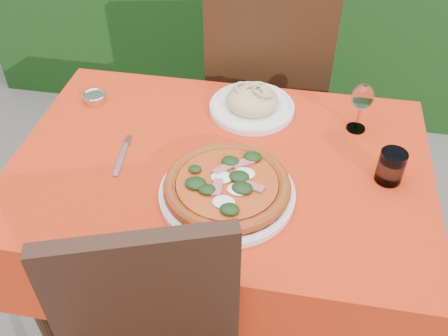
% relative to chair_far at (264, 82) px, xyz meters
% --- Properties ---
extents(ground, '(60.00, 60.00, 0.00)m').
position_rel_chair_far_xyz_m(ground, '(-0.06, -0.68, -0.61)').
color(ground, '#605B57').
rests_on(ground, ground).
extents(dining_table, '(1.26, 0.86, 0.75)m').
position_rel_chair_far_xyz_m(dining_table, '(-0.06, -0.68, -0.01)').
color(dining_table, '#4D2B18').
rests_on(dining_table, ground).
extents(chair_far, '(0.56, 0.56, 1.07)m').
position_rel_chair_far_xyz_m(chair_far, '(0.00, 0.00, 0.00)').
color(chair_far, black).
rests_on(chair_far, ground).
extents(pizza_plate, '(0.45, 0.45, 0.07)m').
position_rel_chair_far_xyz_m(pizza_plate, '(-0.02, -0.82, 0.17)').
color(pizza_plate, white).
rests_on(pizza_plate, dining_table).
extents(pasta_plate, '(0.29, 0.29, 0.08)m').
position_rel_chair_far_xyz_m(pasta_plate, '(-0.00, -0.40, 0.17)').
color(pasta_plate, white).
rests_on(pasta_plate, dining_table).
extents(water_glass, '(0.08, 0.08, 0.10)m').
position_rel_chair_far_xyz_m(water_glass, '(0.43, -0.67, 0.18)').
color(water_glass, silver).
rests_on(water_glass, dining_table).
extents(wine_glass, '(0.07, 0.07, 0.17)m').
position_rel_chair_far_xyz_m(wine_glass, '(0.34, -0.44, 0.26)').
color(wine_glass, silver).
rests_on(wine_glass, dining_table).
extents(fork, '(0.05, 0.21, 0.01)m').
position_rel_chair_far_xyz_m(fork, '(-0.36, -0.72, 0.14)').
color(fork, '#B2B2B9').
rests_on(fork, dining_table).
extents(steel_ramekin, '(0.07, 0.07, 0.03)m').
position_rel_chair_far_xyz_m(steel_ramekin, '(-0.55, -0.44, 0.15)').
color(steel_ramekin, silver).
rests_on(steel_ramekin, dining_table).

